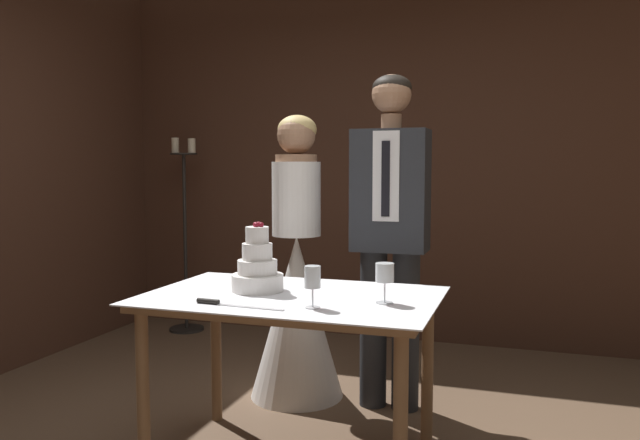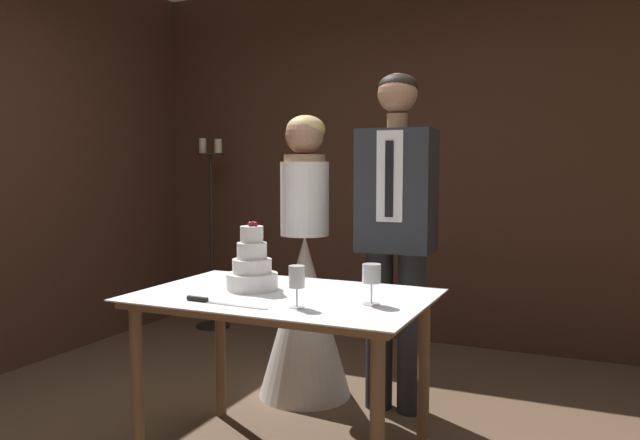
# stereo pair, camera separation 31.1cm
# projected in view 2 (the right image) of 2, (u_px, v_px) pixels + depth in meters

# --- Properties ---
(wall_back) EXTENTS (4.50, 0.12, 2.79)m
(wall_back) POSITION_uv_depth(u_px,v_px,m) (407.00, 160.00, 4.80)
(wall_back) COLOR #472B1E
(wall_back) RESTS_ON ground_plane
(cake_table) EXTENTS (1.29, 0.84, 0.77)m
(cake_table) POSITION_uv_depth(u_px,v_px,m) (284.00, 314.00, 2.78)
(cake_table) COLOR brown
(cake_table) RESTS_ON ground_plane
(tiered_cake) EXTENTS (0.24, 0.24, 0.32)m
(tiered_cake) POSITION_uv_depth(u_px,v_px,m) (252.00, 268.00, 2.87)
(tiered_cake) COLOR white
(tiered_cake) RESTS_ON cake_table
(cake_knife) EXTENTS (0.39, 0.04, 0.02)m
(cake_knife) POSITION_uv_depth(u_px,v_px,m) (211.00, 301.00, 2.60)
(cake_knife) COLOR silver
(cake_knife) RESTS_ON cake_table
(wine_glass_near) EXTENTS (0.08, 0.08, 0.17)m
(wine_glass_near) POSITION_uv_depth(u_px,v_px,m) (372.00, 276.00, 2.56)
(wine_glass_near) COLOR silver
(wine_glass_near) RESTS_ON cake_table
(wine_glass_middle) EXTENTS (0.07, 0.07, 0.17)m
(wine_glass_middle) POSITION_uv_depth(u_px,v_px,m) (297.00, 279.00, 2.50)
(wine_glass_middle) COLOR silver
(wine_glass_middle) RESTS_ON cake_table
(bride) EXTENTS (0.54, 0.54, 1.63)m
(bride) POSITION_uv_depth(u_px,v_px,m) (305.00, 293.00, 3.62)
(bride) COLOR white
(bride) RESTS_ON ground_plane
(groom) EXTENTS (0.41, 0.25, 1.83)m
(groom) POSITION_uv_depth(u_px,v_px,m) (396.00, 224.00, 3.37)
(groom) COLOR #282B30
(groom) RESTS_ON ground_plane
(candle_stand) EXTENTS (0.28, 0.28, 1.57)m
(candle_stand) POSITION_uv_depth(u_px,v_px,m) (212.00, 242.00, 5.17)
(candle_stand) COLOR black
(candle_stand) RESTS_ON ground_plane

